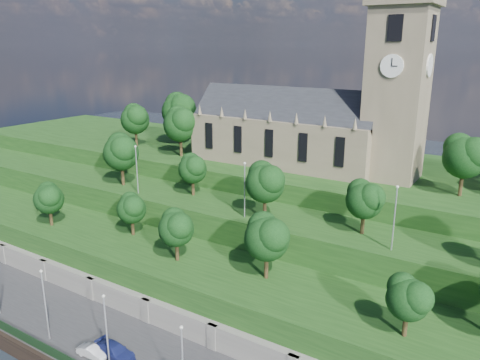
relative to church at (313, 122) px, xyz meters
The scene contains 12 objects.
retaining_wall 39.48m from the church, 91.33° to the right, with size 160.00×2.10×5.00m.
embankment_lower 33.57m from the church, 91.61° to the right, with size 160.00×12.00×8.00m, color #1A3F15.
embankment_upper 23.71m from the church, 92.66° to the right, with size 160.00×10.00×12.00m, color #1A3F15.
hilltop 15.57m from the church, 101.11° to the left, with size 160.00×32.00×15.00m, color #1A3F15.
church is the anchor object (origin of this frame).
trees_lower 29.67m from the church, 80.87° to the right, with size 66.59×8.88×8.00m.
trees_upper 18.79m from the church, 95.22° to the right, with size 63.08×7.87×8.80m.
trees_hilltop 1.42m from the church, 125.65° to the right, with size 74.90×16.53×10.63m.
lamp_posts_promenade 46.24m from the church, 93.67° to the right, with size 60.36×0.36×8.84m.
lamp_posts_upper 20.88m from the church, 92.26° to the right, with size 40.36×0.36×7.82m.
car_middle 47.77m from the church, 97.99° to the right, with size 1.27×3.65×1.20m, color #B6B7BC.
car_right 46.28m from the church, 95.27° to the right, with size 2.07×5.08×1.48m, color navy.
Camera 1 is at (31.85, -25.26, 34.84)m, focal length 35.00 mm.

